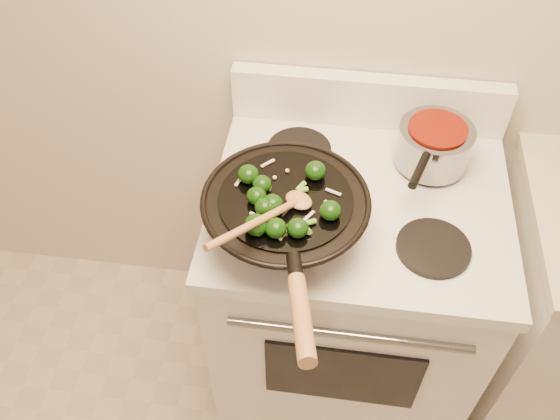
# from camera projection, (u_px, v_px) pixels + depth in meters

# --- Properties ---
(stove) EXTENTS (0.78, 0.67, 1.08)m
(stove) POSITION_uv_depth(u_px,v_px,m) (346.00, 291.00, 1.89)
(stove) COLOR white
(stove) RESTS_ON ground
(wok) EXTENTS (0.40, 0.65, 0.22)m
(wok) POSITION_uv_depth(u_px,v_px,m) (286.00, 214.00, 1.40)
(wok) COLOR black
(wok) RESTS_ON stove
(stirfry) EXTENTS (0.25, 0.25, 0.05)m
(stirfry) POSITION_uv_depth(u_px,v_px,m) (278.00, 204.00, 1.33)
(stirfry) COLOR #0F3307
(stirfry) RESTS_ON wok
(wooden_spoon) EXTENTS (0.21, 0.27, 0.09)m
(wooden_spoon) POSITION_uv_depth(u_px,v_px,m) (274.00, 213.00, 1.29)
(wooden_spoon) COLOR #A97542
(wooden_spoon) RESTS_ON wok
(saucepan) EXTENTS (0.20, 0.31, 0.12)m
(saucepan) POSITION_uv_depth(u_px,v_px,m) (434.00, 145.00, 1.57)
(saucepan) COLOR gray
(saucepan) RESTS_ON stove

